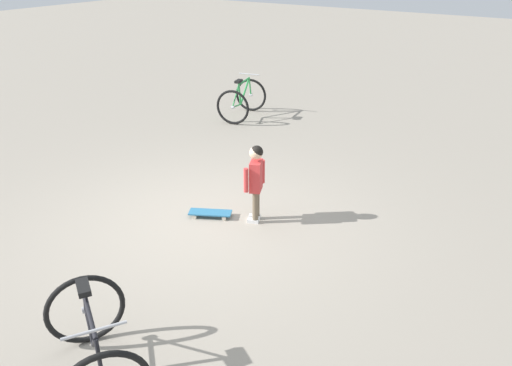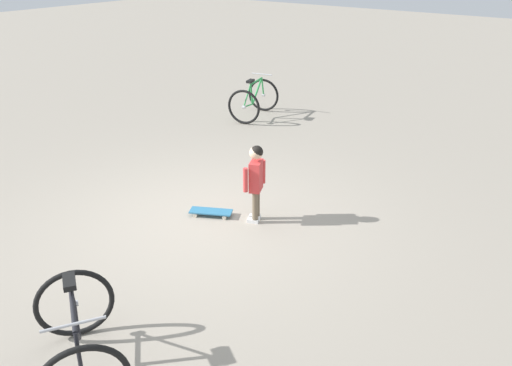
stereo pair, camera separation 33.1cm
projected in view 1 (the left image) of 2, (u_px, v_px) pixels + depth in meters
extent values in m
plane|color=#9E9384|center=(200.00, 222.00, 6.85)|extent=(50.00, 50.00, 0.00)
cylinder|color=brown|center=(255.00, 206.00, 6.73)|extent=(0.08, 0.08, 0.42)
cube|color=white|center=(253.00, 221.00, 6.82)|extent=(0.13, 0.17, 0.05)
cylinder|color=brown|center=(257.00, 203.00, 6.83)|extent=(0.08, 0.08, 0.42)
cube|color=white|center=(254.00, 217.00, 6.92)|extent=(0.13, 0.17, 0.05)
cube|color=#D13838|center=(256.00, 176.00, 6.61)|extent=(0.28, 0.22, 0.40)
cylinder|color=#D13838|center=(246.00, 180.00, 6.48)|extent=(0.06, 0.06, 0.32)
cylinder|color=#D13838|center=(263.00, 171.00, 6.74)|extent=(0.06, 0.06, 0.32)
sphere|color=beige|center=(256.00, 153.00, 6.48)|extent=(0.17, 0.17, 0.17)
sphere|color=black|center=(257.00, 152.00, 6.47)|extent=(0.16, 0.16, 0.16)
cube|color=teal|center=(210.00, 212.00, 6.95)|extent=(0.43, 0.59, 0.02)
cube|color=#B7B7BC|center=(196.00, 213.00, 6.97)|extent=(0.11, 0.08, 0.02)
cube|color=#B7B7BC|center=(225.00, 214.00, 6.94)|extent=(0.11, 0.08, 0.02)
cylinder|color=beige|center=(195.00, 217.00, 6.92)|extent=(0.05, 0.06, 0.06)
cylinder|color=beige|center=(197.00, 212.00, 7.05)|extent=(0.05, 0.06, 0.06)
cylinder|color=beige|center=(224.00, 218.00, 6.88)|extent=(0.05, 0.06, 0.06)
cylinder|color=beige|center=(226.00, 213.00, 7.01)|extent=(0.05, 0.06, 0.06)
torus|color=black|center=(85.00, 310.00, 4.64)|extent=(0.63, 0.42, 0.71)
cylinder|color=#B7B7BC|center=(85.00, 310.00, 4.64)|extent=(0.08, 0.08, 0.06)
cylinder|color=black|center=(95.00, 342.00, 4.01)|extent=(0.31, 0.46, 0.48)
cylinder|color=black|center=(90.00, 316.00, 3.96)|extent=(0.34, 0.52, 0.06)
cylinder|color=black|center=(89.00, 318.00, 4.25)|extent=(0.11, 0.14, 0.48)
cylinder|color=black|center=(89.00, 326.00, 4.47)|extent=(0.25, 0.38, 0.08)
cylinder|color=black|center=(85.00, 303.00, 4.42)|extent=(0.21, 0.31, 0.40)
cylinder|color=black|center=(100.00, 365.00, 3.75)|extent=(0.10, 0.13, 0.41)
cube|color=black|center=(83.00, 288.00, 4.17)|extent=(0.20, 0.24, 0.05)
cylinder|color=#B7B7BC|center=(94.00, 331.00, 3.68)|extent=(0.40, 0.26, 0.02)
torus|color=black|center=(251.00, 95.00, 11.32)|extent=(0.21, 0.70, 0.71)
torus|color=black|center=(233.00, 107.00, 10.45)|extent=(0.21, 0.70, 0.71)
cylinder|color=#B7B7BC|center=(251.00, 95.00, 11.32)|extent=(0.07, 0.07, 0.06)
cylinder|color=#B7B7BC|center=(233.00, 107.00, 10.45)|extent=(0.07, 0.07, 0.06)
cylinder|color=green|center=(245.00, 91.00, 10.96)|extent=(0.51, 0.15, 0.48)
cylinder|color=green|center=(244.00, 81.00, 10.82)|extent=(0.58, 0.17, 0.06)
cylinder|color=green|center=(240.00, 94.00, 10.70)|extent=(0.14, 0.07, 0.48)
cylinder|color=green|center=(237.00, 106.00, 10.65)|extent=(0.43, 0.12, 0.08)
cylinder|color=green|center=(236.00, 96.00, 10.52)|extent=(0.35, 0.11, 0.40)
cylinder|color=green|center=(250.00, 87.00, 11.20)|extent=(0.13, 0.06, 0.41)
cube|color=black|center=(239.00, 81.00, 10.54)|extent=(0.24, 0.15, 0.05)
cylinder|color=#B7B7BC|center=(249.00, 74.00, 11.04)|extent=(0.13, 0.45, 0.02)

